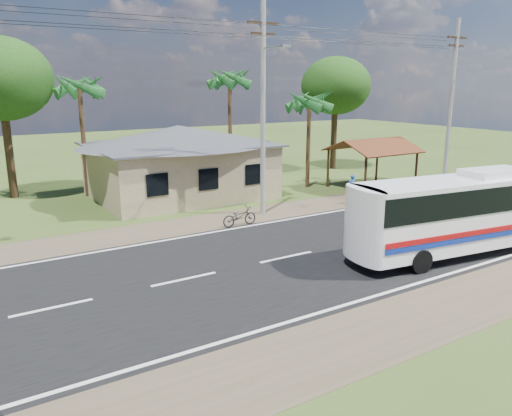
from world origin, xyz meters
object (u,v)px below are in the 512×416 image
(waiting_shed, at_px, (373,148))
(person, at_px, (352,187))
(motorcycle, at_px, (239,216))
(coach_bus, at_px, (475,206))

(waiting_shed, bearing_deg, person, -152.23)
(person, bearing_deg, motorcycle, 16.98)
(waiting_shed, distance_m, person, 4.31)
(coach_bus, xyz_separation_m, motorcycle, (-6.33, 8.52, -1.49))
(waiting_shed, distance_m, motorcycle, 12.95)
(waiting_shed, bearing_deg, motorcycle, -164.35)
(coach_bus, distance_m, person, 10.56)
(motorcycle, bearing_deg, person, -79.45)
(coach_bus, relative_size, motorcycle, 6.15)
(waiting_shed, height_order, coach_bus, coach_bus)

